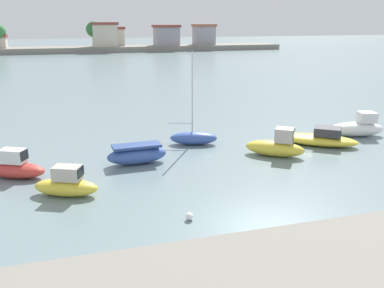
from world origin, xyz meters
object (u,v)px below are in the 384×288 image
at_px(mooring_buoy_1, 189,216).
at_px(moored_boat_5, 319,138).
at_px(moored_boat_2, 137,154).
at_px(moored_boat_6, 358,128).
at_px(moored_boat_0, 15,167).
at_px(moored_boat_3, 194,138).
at_px(moored_boat_4, 276,146).
at_px(moored_boat_1, 66,185).

bearing_deg(mooring_buoy_1, moored_boat_5, 35.26).
distance_m(moored_boat_2, moored_boat_6, 17.44).
bearing_deg(moored_boat_0, moored_boat_3, 42.86).
distance_m(moored_boat_4, moored_boat_5, 4.39).
distance_m(moored_boat_1, mooring_buoy_1, 6.87).
height_order(moored_boat_0, moored_boat_5, moored_boat_0).
bearing_deg(moored_boat_5, moored_boat_3, -161.89).
bearing_deg(moored_boat_6, mooring_buoy_1, -135.72).
bearing_deg(moored_boat_2, mooring_buoy_1, -85.28).
bearing_deg(moored_boat_0, mooring_buoy_1, -17.94).
bearing_deg(moored_boat_4, moored_boat_0, -146.24).
relative_size(moored_boat_0, moored_boat_2, 0.99).
distance_m(moored_boat_0, moored_boat_2, 7.00).
bearing_deg(moored_boat_3, moored_boat_6, 11.16).
xyz_separation_m(moored_boat_0, moored_boat_5, (20.19, 0.74, -0.11)).
bearing_deg(moored_boat_5, mooring_buoy_1, -109.43).
bearing_deg(moored_boat_5, moored_boat_0, -142.60).
xyz_separation_m(moored_boat_2, mooring_buoy_1, (1.04, -8.24, -0.42)).
bearing_deg(moored_boat_3, moored_boat_5, 0.16).
bearing_deg(moored_boat_4, moored_boat_2, -150.44).
xyz_separation_m(moored_boat_4, mooring_buoy_1, (-8.00, -7.21, -0.48)).
bearing_deg(moored_boat_1, moored_boat_0, 152.31).
xyz_separation_m(moored_boat_3, moored_boat_5, (8.63, -2.67, -0.03)).
bearing_deg(moored_boat_5, moored_boat_1, -131.14).
height_order(moored_boat_2, moored_boat_3, moored_boat_3).
height_order(moored_boat_0, moored_boat_6, moored_boat_6).
relative_size(moored_boat_4, mooring_buoy_1, 11.10).
distance_m(moored_boat_0, moored_boat_3, 12.05).
bearing_deg(moored_boat_0, moored_boat_1, -24.89).
bearing_deg(moored_boat_2, moored_boat_6, 2.93).
height_order(moored_boat_0, moored_boat_3, moored_boat_3).
distance_m(moored_boat_3, moored_boat_4, 6.04).
height_order(moored_boat_3, moored_boat_5, moored_boat_3).
height_order(moored_boat_5, mooring_buoy_1, moored_boat_5).
relative_size(moored_boat_4, moored_boat_6, 0.89).
distance_m(moored_boat_3, moored_boat_6, 12.87).
bearing_deg(moored_boat_1, moored_boat_6, 37.89).
relative_size(moored_boat_1, moored_boat_5, 0.63).
bearing_deg(mooring_buoy_1, moored_boat_2, 97.17).
bearing_deg(moored_boat_3, moored_boat_2, -129.13).
distance_m(moored_boat_5, mooring_buoy_1, 14.89).
relative_size(moored_boat_1, moored_boat_6, 0.80).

